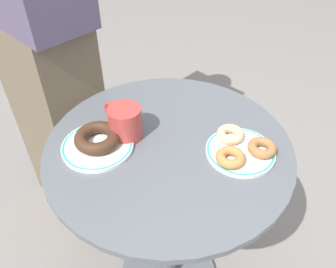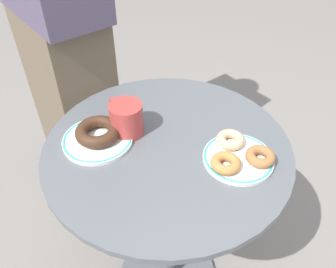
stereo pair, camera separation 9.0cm
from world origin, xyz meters
The scene contains 9 objects.
cafe_table centered at (0.00, 0.00, 0.47)m, with size 0.65×0.65×0.71m.
plate_left centered at (-0.18, -0.02, 0.72)m, with size 0.18×0.18×0.01m.
plate_right centered at (0.18, -0.03, 0.72)m, with size 0.18×0.18×0.01m.
donut_chocolate centered at (-0.18, -0.01, 0.74)m, with size 0.12×0.12×0.03m, color #422819.
donut_cinnamon centered at (0.23, -0.03, 0.74)m, with size 0.07×0.07×0.02m, color #A36B3D.
donut_glazed centered at (0.16, 0.02, 0.74)m, with size 0.07×0.07×0.02m, color #E0B789.
donut_old_fashioned centered at (0.15, -0.07, 0.74)m, with size 0.07×0.07×0.02m, color #BC7F42.
coffee_mug centered at (-0.12, 0.03, 0.76)m, with size 0.11×0.11×0.09m.
person_figure centered at (-0.45, 0.40, 0.82)m, with size 0.47×0.45×1.67m.
Camera 1 is at (0.02, -0.65, 1.32)m, focal length 36.51 mm.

